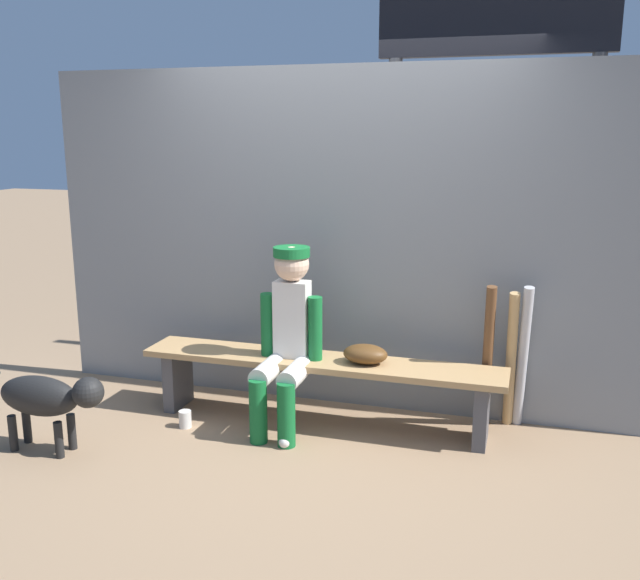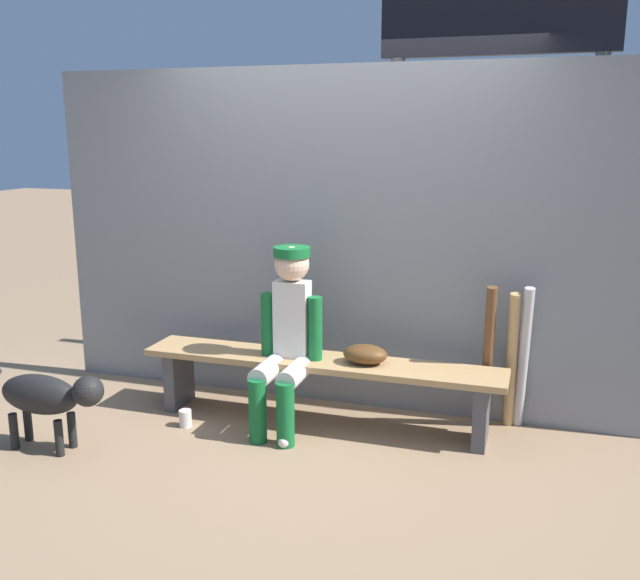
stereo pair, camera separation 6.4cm
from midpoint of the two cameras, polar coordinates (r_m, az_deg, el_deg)
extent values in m
plane|color=#937556|center=(4.64, -0.40, -10.76)|extent=(30.00, 30.00, 0.00)
cube|color=gray|center=(4.69, 1.03, 3.98)|extent=(4.15, 0.03, 2.27)
cube|color=tan|center=(4.49, -0.41, -5.86)|extent=(2.34, 0.36, 0.04)
cube|color=#4C4C51|center=(4.95, -11.84, -7.03)|extent=(0.08, 0.29, 0.40)
cube|color=#4C4C51|center=(4.39, 12.58, -9.68)|extent=(0.08, 0.29, 0.40)
cube|color=silver|center=(4.47, -2.69, -2.38)|extent=(0.22, 0.13, 0.49)
sphere|color=beige|center=(4.39, -2.74, 2.13)|extent=(0.22, 0.22, 0.22)
cylinder|color=#14662D|center=(4.38, -2.75, 3.12)|extent=(0.23, 0.23, 0.06)
cylinder|color=silver|center=(4.42, -4.59, -6.50)|extent=(0.13, 0.38, 0.13)
cylinder|color=#14662D|center=(4.32, -5.47, -9.79)|extent=(0.11, 0.11, 0.40)
cylinder|color=#14662D|center=(4.52, -4.68, -2.89)|extent=(0.09, 0.09, 0.42)
cylinder|color=silver|center=(4.36, -2.37, -6.75)|extent=(0.13, 0.38, 0.13)
cylinder|color=#14662D|center=(4.26, -3.20, -10.10)|extent=(0.11, 0.11, 0.40)
cylinder|color=#14662D|center=(4.42, -0.81, -3.23)|extent=(0.09, 0.09, 0.42)
ellipsoid|color=#593819|center=(4.39, 3.28, -5.22)|extent=(0.28, 0.20, 0.12)
cylinder|color=brown|center=(4.52, 13.06, -5.37)|extent=(0.08, 0.20, 0.95)
cylinder|color=tan|center=(4.57, 14.87, -5.53)|extent=(0.07, 0.20, 0.91)
cylinder|color=#B7B7BC|center=(4.58, 15.76, -5.31)|extent=(0.10, 0.22, 0.94)
sphere|color=white|center=(4.30, -3.32, -12.24)|extent=(0.07, 0.07, 0.07)
cylinder|color=silver|center=(4.65, -11.30, -10.25)|extent=(0.08, 0.08, 0.11)
cylinder|color=#1E47AD|center=(4.56, -0.96, -4.58)|extent=(0.08, 0.08, 0.11)
cylinder|color=#3F3F42|center=(5.42, 5.54, 5.65)|extent=(0.10, 0.10, 2.37)
cylinder|color=#3F3F42|center=(5.33, 20.45, 4.77)|extent=(0.10, 0.10, 2.37)
ellipsoid|color=black|center=(4.48, -22.26, -7.97)|extent=(0.52, 0.20, 0.24)
sphere|color=black|center=(4.26, -18.74, -7.89)|extent=(0.18, 0.18, 0.18)
cylinder|color=black|center=(4.52, -19.92, -10.76)|extent=(0.05, 0.05, 0.22)
cylinder|color=black|center=(4.43, -20.86, -11.31)|extent=(0.05, 0.05, 0.22)
cylinder|color=black|center=(4.71, -23.09, -10.07)|extent=(0.05, 0.05, 0.22)
cylinder|color=black|center=(4.62, -24.05, -10.57)|extent=(0.05, 0.05, 0.22)
camera|label=1|loc=(0.03, -90.42, -0.10)|focal=39.37mm
camera|label=2|loc=(0.03, 89.58, 0.10)|focal=39.37mm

